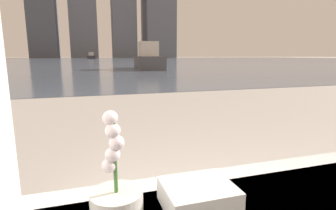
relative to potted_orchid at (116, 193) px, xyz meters
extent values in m
cylinder|color=silver|center=(0.00, 0.00, -0.04)|extent=(0.16, 0.16, 0.08)
cylinder|color=#38662D|center=(0.00, 0.00, 0.12)|extent=(0.01, 0.01, 0.23)
sphere|color=silver|center=(-0.01, 0.01, 0.23)|extent=(0.04, 0.04, 0.04)
sphere|color=silver|center=(0.00, 0.00, 0.20)|extent=(0.04, 0.04, 0.04)
sphere|color=silver|center=(0.01, 0.00, 0.16)|extent=(0.04, 0.04, 0.04)
sphere|color=silver|center=(-0.01, 0.00, 0.12)|extent=(0.04, 0.04, 0.04)
sphere|color=silver|center=(-0.02, 0.01, 0.09)|extent=(0.04, 0.04, 0.04)
cube|color=white|center=(0.26, -0.03, -0.06)|extent=(0.22, 0.19, 0.04)
cube|color=white|center=(0.26, -0.03, -0.02)|extent=(0.22, 0.19, 0.04)
cube|color=slate|center=(0.53, 61.24, -0.62)|extent=(180.00, 110.00, 0.01)
cube|color=#2D2D33|center=(1.47, 83.82, -0.16)|extent=(2.36, 5.43, 0.92)
cube|color=silver|center=(1.47, 83.82, 0.83)|extent=(1.52, 2.10, 1.05)
cube|color=#4C4C51|center=(4.52, 19.19, -0.14)|extent=(2.45, 5.60, 0.95)
cube|color=silver|center=(4.52, 19.19, 0.87)|extent=(1.57, 2.17, 1.08)
cube|color=#4C515B|center=(-15.50, 117.24, 18.51)|extent=(10.27, 12.62, 38.27)
camera|label=1|loc=(-0.06, -0.74, 0.41)|focal=28.00mm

